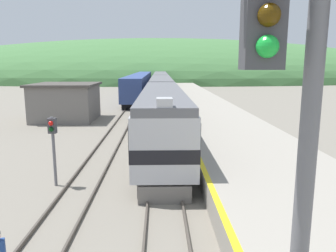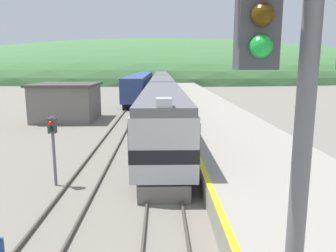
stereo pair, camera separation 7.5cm
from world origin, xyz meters
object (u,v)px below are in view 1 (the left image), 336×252
object	(u,v)px
siding_train	(141,84)
signal_mast_main	(310,128)
signal_post_siding	(53,137)
carriage_third	(161,82)
carriage_second	(161,91)
express_train_lead_car	(163,116)
carriage_fourth	(160,78)

from	to	relation	value
siding_train	signal_mast_main	xyz separation A→B (m)	(5.25, -59.86, 2.95)
signal_post_siding	carriage_third	bearing A→B (deg)	84.49
signal_post_siding	carriage_second	bearing A→B (deg)	80.22
carriage_second	carriage_third	size ratio (longest dim) A/B	1.00
carriage_second	express_train_lead_car	bearing A→B (deg)	-90.00
carriage_third	signal_mast_main	bearing A→B (deg)	-88.78
carriage_fourth	signal_post_siding	bearing A→B (deg)	-93.83
carriage_second	signal_mast_main	xyz separation A→B (m)	(1.39, -41.59, 2.83)
carriage_third	express_train_lead_car	bearing A→B (deg)	-90.00
express_train_lead_car	carriage_fourth	distance (m)	69.64
carriage_third	signal_post_siding	world-z (taller)	carriage_third
signal_mast_main	carriage_fourth	bearing A→B (deg)	90.90
siding_train	carriage_second	bearing A→B (deg)	-78.08
carriage_fourth	signal_mast_main	xyz separation A→B (m)	(1.39, -88.75, 2.83)
express_train_lead_car	signal_post_siding	bearing A→B (deg)	-124.61
express_train_lead_car	signal_mast_main	size ratio (longest dim) A/B	2.62
signal_mast_main	carriage_second	bearing A→B (deg)	91.92
carriage_third	carriage_fourth	size ratio (longest dim) A/B	1.00
carriage_second	signal_post_siding	distance (m)	30.41
siding_train	signal_mast_main	distance (m)	60.16
carriage_second	siding_train	distance (m)	18.67
carriage_fourth	siding_train	xyz separation A→B (m)	(-3.86, -28.89, -0.12)
carriage_third	signal_mast_main	size ratio (longest dim) A/B	2.97
express_train_lead_car	siding_train	world-z (taller)	express_train_lead_car
carriage_second	carriage_fourth	size ratio (longest dim) A/B	1.00
carriage_fourth	siding_train	world-z (taller)	carriage_fourth
express_train_lead_car	signal_post_siding	xyz separation A→B (m)	(-5.16, -7.48, 0.20)
express_train_lead_car	carriage_second	xyz separation A→B (m)	(0.00, 22.48, -0.01)
siding_train	signal_mast_main	bearing A→B (deg)	-84.99
express_train_lead_car	signal_mast_main	distance (m)	19.36
express_train_lead_car	siding_train	distance (m)	40.93
signal_post_siding	siding_train	bearing A→B (deg)	88.45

